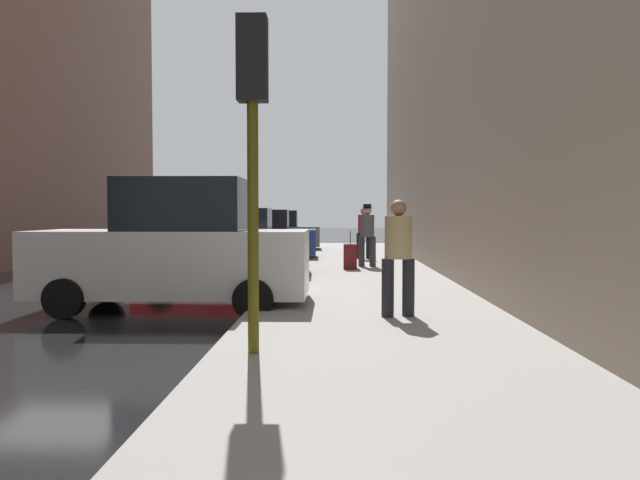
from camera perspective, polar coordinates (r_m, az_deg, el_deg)
name	(u,v)px	position (r m, az deg, el deg)	size (l,w,h in m)	color
ground_plane	(58,299)	(13.15, -22.86, -5.00)	(120.00, 120.00, 0.00)	black
sidewalk	(368,296)	(12.00, 4.37, -5.15)	(4.00, 40.00, 0.15)	gray
parked_white_van	(176,250)	(10.94, -13.07, -0.90)	(4.61, 2.07, 2.25)	silver
parked_red_hatchback	(226,246)	(15.74, -8.59, -0.54)	(4.26, 2.16, 1.79)	#B2191E
parked_blue_sedan	(256,237)	(21.66, -5.83, 0.28)	(4.26, 2.17, 1.79)	navy
parked_gray_coupe	(272,232)	(26.71, -4.45, 0.69)	(4.26, 2.17, 1.79)	slate
fire_hydrant	(296,263)	(14.75, -2.21, -2.08)	(0.42, 0.22, 0.70)	red
traffic_light	(253,110)	(6.83, -6.18, 11.70)	(0.32, 0.32, 3.60)	#514C0F
pedestrian_with_beanie	(367,232)	(17.78, 4.34, 0.75)	(0.52, 0.46, 1.78)	#333338
pedestrian_in_tan_coat	(398,251)	(9.16, 7.17, -1.04)	(0.53, 0.49, 1.71)	black
pedestrian_in_red_jacket	(364,230)	(20.86, 4.04, 0.91)	(0.51, 0.43, 1.71)	black
rolling_suitcase	(350,256)	(17.00, 2.79, -1.50)	(0.38, 0.57, 1.04)	#591414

